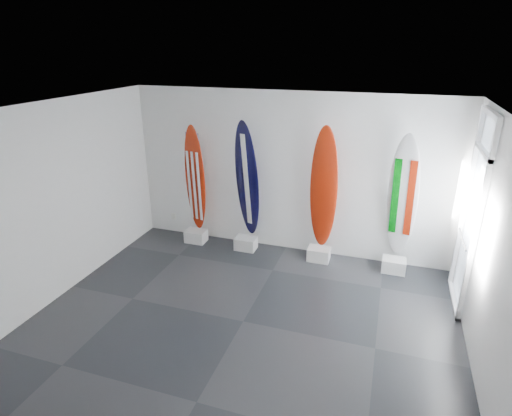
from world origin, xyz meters
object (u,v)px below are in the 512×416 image
(surfboard_usa, at_px, (195,179))
(surfboard_italy, at_px, (403,198))
(surfboard_navy, at_px, (247,180))
(surfboard_swiss, at_px, (324,189))

(surfboard_usa, xyz_separation_m, surfboard_italy, (3.82, 0.00, 0.05))
(surfboard_navy, relative_size, surfboard_italy, 1.02)
(surfboard_usa, bearing_deg, surfboard_navy, 13.75)
(surfboard_usa, relative_size, surfboard_navy, 0.93)
(surfboard_usa, distance_m, surfboard_italy, 3.82)
(surfboard_italy, bearing_deg, surfboard_swiss, -167.76)
(surfboard_swiss, distance_m, surfboard_italy, 1.32)
(surfboard_navy, bearing_deg, surfboard_usa, -161.75)
(surfboard_usa, relative_size, surfboard_swiss, 0.94)
(surfboard_navy, xyz_separation_m, surfboard_swiss, (1.43, 0.00, -0.01))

